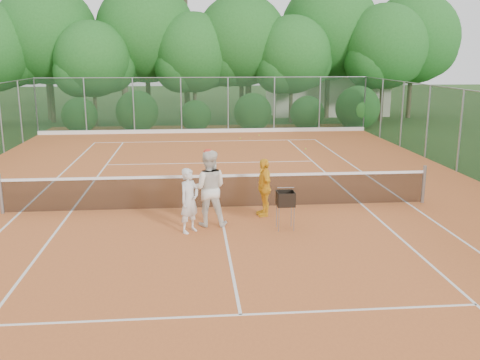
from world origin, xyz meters
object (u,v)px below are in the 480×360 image
object	(u,v)px
player_yellow	(264,187)
ball_hopper	(286,199)
player_white	(189,201)
player_center_grp	(208,188)

from	to	relation	value
player_yellow	ball_hopper	xyz separation A→B (m)	(0.37, -1.20, -0.02)
player_white	player_center_grp	world-z (taller)	player_center_grp
player_white	ball_hopper	world-z (taller)	player_white
ball_hopper	player_center_grp	bearing A→B (deg)	148.92
player_center_grp	ball_hopper	world-z (taller)	player_center_grp
player_center_grp	player_yellow	world-z (taller)	player_center_grp
player_center_grp	player_yellow	distance (m)	1.68
player_white	player_center_grp	bearing A→B (deg)	-0.65
player_white	player_center_grp	xyz separation A→B (m)	(0.48, 0.50, 0.18)
player_white	player_yellow	size ratio (longest dim) A/B	1.02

